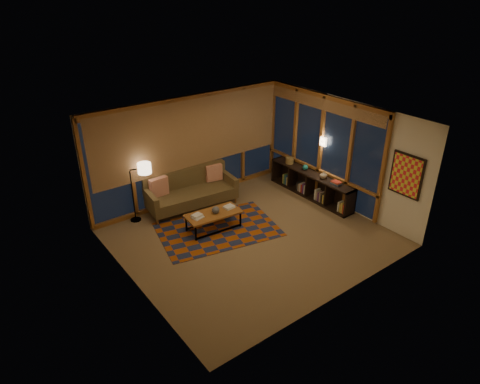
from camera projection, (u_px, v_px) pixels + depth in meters
floor at (251, 237)px, 9.56m from camera, size 5.50×5.00×0.01m
ceiling at (253, 120)px, 8.34m from camera, size 5.50×5.00×0.01m
walls at (252, 183)px, 8.95m from camera, size 5.51×5.01×2.70m
window_wall_back at (191, 149)px, 10.68m from camera, size 5.30×0.16×2.60m
window_wall_right at (320, 147)px, 10.81m from camera, size 0.16×3.70×2.60m
wall_art at (406, 175)px, 9.04m from camera, size 0.06×0.74×0.94m
wall_sconce at (323, 142)px, 10.58m from camera, size 0.12×0.18×0.22m
sofa at (191, 191)px, 10.61m from camera, size 2.31×1.13×0.91m
pillow_left at (159, 187)px, 10.27m from camera, size 0.47×0.18×0.46m
pillow_right at (214, 173)px, 11.02m from camera, size 0.44×0.22×0.42m
area_rug at (218, 229)px, 9.84m from camera, size 2.97×2.30×0.01m
coffee_table at (214, 221)px, 9.78m from camera, size 1.30×0.69×0.42m
book_stack_a at (197, 216)px, 9.49m from camera, size 0.27×0.23×0.07m
book_stack_b at (229, 207)px, 9.90m from camera, size 0.25×0.21×0.05m
ceramic_pot at (216, 210)px, 9.64m from camera, size 0.19×0.19×0.17m
floor_lamp at (133, 193)px, 9.91m from camera, size 0.55×0.45×1.43m
bookshelf at (311, 185)px, 11.19m from camera, size 0.40×2.67×0.67m
basket at (290, 160)px, 11.58m from camera, size 0.28×0.28×0.16m
teal_bowl at (305, 167)px, 11.18m from camera, size 0.17×0.17×0.15m
vase at (324, 175)px, 10.71m from camera, size 0.21×0.21×0.19m
shelf_book_stack at (336, 183)px, 10.44m from camera, size 0.22×0.28×0.07m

